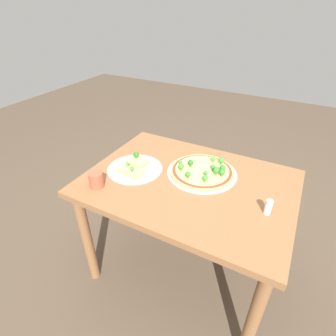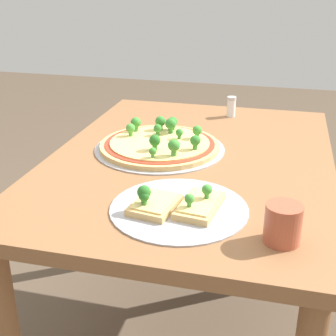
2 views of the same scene
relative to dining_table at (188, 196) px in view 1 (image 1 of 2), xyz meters
The scene contains 6 objects.
ground_plane 0.62m from the dining_table, ahead, with size 8.00×8.00×0.00m, color brown.
dining_table is the anchor object (origin of this frame).
pizza_tray_whole 0.16m from the dining_table, 69.50° to the left, with size 0.39×0.39×0.07m.
pizza_tray_slice 0.35m from the dining_table, behind, with size 0.32×0.32×0.07m.
drinking_cup 0.51m from the dining_table, 146.47° to the right, with size 0.07×0.07×0.08m, color #AD5138.
condiment_shaker 0.45m from the dining_table, ahead, with size 0.03×0.03×0.07m.
Camera 1 is at (0.44, -1.06, 1.56)m, focal length 28.00 mm.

